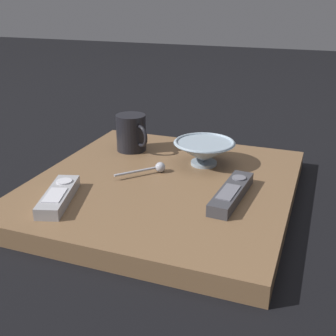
% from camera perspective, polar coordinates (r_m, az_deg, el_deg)
% --- Properties ---
extents(ground_plane, '(6.00, 6.00, 0.00)m').
position_cam_1_polar(ground_plane, '(1.04, -0.62, -3.78)').
color(ground_plane, black).
extents(table, '(0.63, 0.59, 0.04)m').
position_cam_1_polar(table, '(1.03, -0.62, -2.70)').
color(table, brown).
rests_on(table, ground).
extents(cereal_bowl, '(0.16, 0.16, 0.06)m').
position_cam_1_polar(cereal_bowl, '(1.10, 4.76, 2.21)').
color(cereal_bowl, '#8C9EAD').
rests_on(cereal_bowl, table).
extents(coffee_mug, '(0.08, 0.11, 0.10)m').
position_cam_1_polar(coffee_mug, '(1.20, -4.80, 4.62)').
color(coffee_mug, black).
rests_on(coffee_mug, table).
extents(teaspoon, '(0.10, 0.10, 0.03)m').
position_cam_1_polar(teaspoon, '(1.05, -1.66, -0.01)').
color(teaspoon, '#A3A5B2').
rests_on(teaspoon, table).
extents(tv_remote_near, '(0.20, 0.06, 0.03)m').
position_cam_1_polar(tv_remote_near, '(0.93, 8.32, -3.26)').
color(tv_remote_near, '#38383D').
rests_on(tv_remote_near, table).
extents(tv_remote_far, '(0.18, 0.10, 0.03)m').
position_cam_1_polar(tv_remote_far, '(0.94, -14.15, -3.58)').
color(tv_remote_far, '#9E9EA3').
rests_on(tv_remote_far, table).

